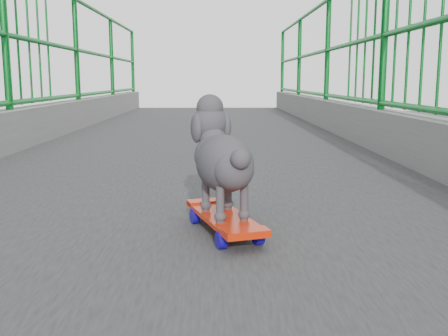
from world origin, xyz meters
TOP-DOWN VIEW (x-y plane):
  - skateboard at (0.17, 3.77)m, footprint 0.28×0.50m
  - poodle at (0.17, 3.79)m, footprint 0.26×0.43m

SIDE VIEW (x-z plane):
  - skateboard at x=0.17m, z-range 7.02..7.08m
  - poodle at x=0.17m, z-range 7.08..7.45m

